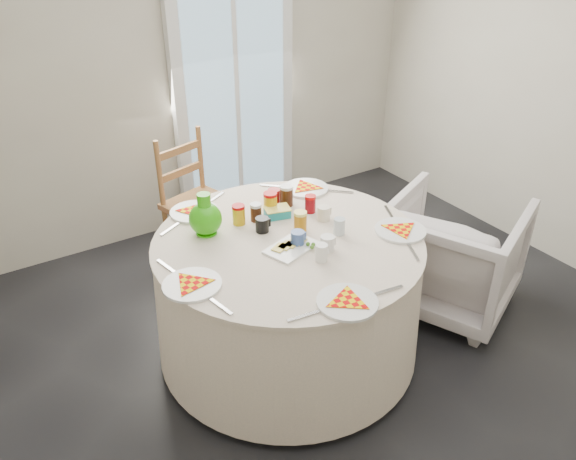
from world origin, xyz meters
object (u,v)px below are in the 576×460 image
table (288,296)px  green_pitcher (205,212)px  armchair (452,250)px  wooden_chair (200,202)px

table → green_pitcher: bearing=139.1°
table → armchair: bearing=-8.5°
table → green_pitcher: (-0.33, 0.29, 0.49)m
table → green_pitcher: 0.66m
table → wooden_chair: wooden_chair is taller
table → wooden_chair: bearing=90.3°
armchair → green_pitcher: (-1.44, 0.45, 0.48)m
armchair → green_pitcher: bearing=48.4°
armchair → table: bearing=57.3°
wooden_chair → table: bearing=-106.2°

